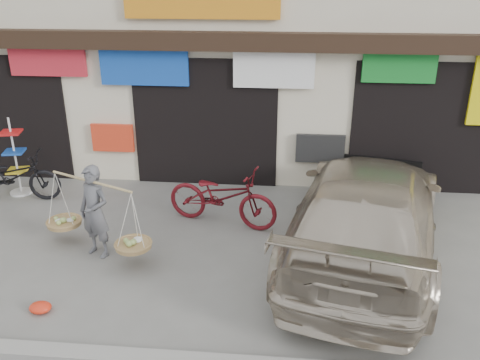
# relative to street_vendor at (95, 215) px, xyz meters

# --- Properties ---
(ground) EXTENTS (70.00, 70.00, 0.00)m
(ground) POSITION_rel_street_vendor_xyz_m (1.31, -0.39, -0.71)
(ground) COLOR slate
(ground) RESTS_ON ground
(kerb) EXTENTS (70.00, 0.25, 0.12)m
(kerb) POSITION_rel_street_vendor_xyz_m (1.31, -2.39, -0.65)
(kerb) COLOR gray
(kerb) RESTS_ON ground
(shophouse_block) EXTENTS (14.00, 6.32, 7.00)m
(shophouse_block) POSITION_rel_street_vendor_xyz_m (1.31, 6.02, 2.74)
(shophouse_block) COLOR beige
(shophouse_block) RESTS_ON ground
(street_vendor) EXTENTS (1.94, 1.19, 1.54)m
(street_vendor) POSITION_rel_street_vendor_xyz_m (0.00, 0.00, 0.00)
(street_vendor) COLOR #5E5E63
(street_vendor) RESTS_ON ground
(bike_0) EXTENTS (1.96, 0.85, 1.00)m
(bike_0) POSITION_rel_street_vendor_xyz_m (-2.42, 1.91, -0.21)
(bike_0) COLOR black
(bike_0) RESTS_ON ground
(bike_2) EXTENTS (2.20, 1.25, 1.09)m
(bike_2) POSITION_rel_street_vendor_xyz_m (1.89, 1.26, -0.16)
(bike_2) COLOR maroon
(bike_2) RESTS_ON ground
(suv) EXTENTS (3.39, 5.79, 1.57)m
(suv) POSITION_rel_street_vendor_xyz_m (4.32, 0.42, 0.08)
(suv) COLOR #C1B29B
(suv) RESTS_ON ground
(display_rack) EXTENTS (0.46, 0.46, 1.63)m
(display_rack) POSITION_rel_street_vendor_xyz_m (-2.48, 2.22, -0.05)
(display_rack) COLOR silver
(display_rack) RESTS_ON ground
(red_bag) EXTENTS (0.31, 0.25, 0.14)m
(red_bag) POSITION_rel_street_vendor_xyz_m (-0.28, -1.56, -0.64)
(red_bag) COLOR red
(red_bag) RESTS_ON ground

